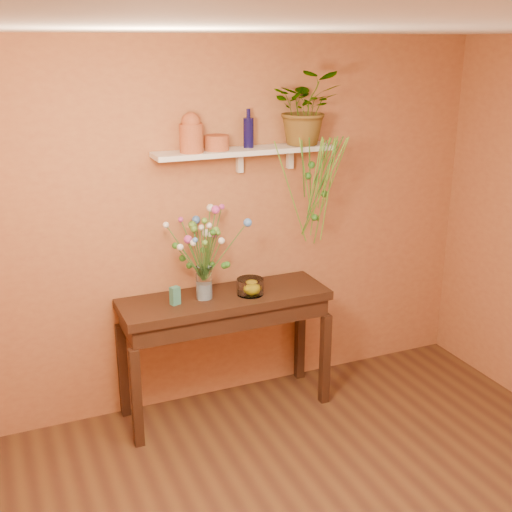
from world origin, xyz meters
TOP-DOWN VIEW (x-y plane):
  - room at (0.00, 0.00)m, footprint 4.04×4.04m
  - sideboard at (-0.16, 1.74)m, footprint 1.51×0.49m
  - wall_shelf at (0.06, 1.87)m, footprint 1.30×0.24m
  - terracotta_jug at (-0.34, 1.85)m, footprint 0.21×0.21m
  - terracotta_pot at (-0.15, 1.87)m, footprint 0.18×0.18m
  - blue_bottle at (0.09, 1.90)m, footprint 0.09×0.09m
  - spider_plant at (0.52, 1.86)m, footprint 0.59×0.55m
  - plant_fronds at (0.54, 1.71)m, footprint 0.57×0.39m
  - glass_vase at (-0.32, 1.74)m, footprint 0.11×0.11m
  - bouquet at (-0.29, 1.77)m, footprint 0.56×0.46m
  - glass_bowl at (0.01, 1.69)m, footprint 0.19×0.19m
  - lemon at (0.02, 1.68)m, footprint 0.09×0.09m
  - carton at (-0.54, 1.71)m, footprint 0.08×0.07m

SIDE VIEW (x-z plane):
  - sideboard at x=-0.16m, z-range 0.33..1.24m
  - lemon at x=0.02m, z-range 0.92..1.01m
  - glass_bowl at x=0.01m, z-range 0.91..1.03m
  - carton at x=-0.54m, z-range 0.92..1.04m
  - glass_vase at x=-0.32m, z-range 0.90..1.14m
  - room at x=0.00m, z-range 0.00..2.70m
  - bouquet at x=-0.29m, z-range 1.10..1.62m
  - plant_fronds at x=0.54m, z-range 1.26..2.09m
  - wall_shelf at x=0.06m, z-range 1.82..2.01m
  - terracotta_pot at x=-0.15m, z-range 1.94..2.04m
  - blue_bottle at x=0.09m, z-range 1.91..2.18m
  - terracotta_jug at x=-0.34m, z-range 1.93..2.20m
  - spider_plant at x=0.52m, z-range 1.94..2.46m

